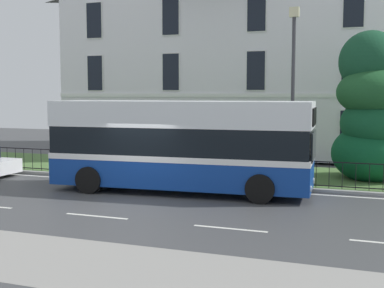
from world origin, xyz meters
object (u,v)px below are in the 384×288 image
Objects in this scene: georgian_townhouse at (235,48)px; single_decker_bus at (181,144)px; evergreen_tree at (374,115)px; street_lamp_post at (293,83)px.

single_decker_bus is (1.66, -13.08, -4.49)m from georgian_townhouse.
georgian_townhouse reaches higher than evergreen_tree.
evergreen_tree is at bearing -46.40° from georgian_townhouse.
street_lamp_post is (-2.92, -1.93, 1.23)m from evergreen_tree.
street_lamp_post is at bearing -63.63° from georgian_townhouse.
street_lamp_post is (5.17, -10.42, -2.28)m from georgian_townhouse.
georgian_townhouse is at bearing 93.30° from single_decker_bus.
street_lamp_post is at bearing 33.14° from single_decker_bus.
georgian_townhouse is 2.87× the size of street_lamp_post.
georgian_townhouse is 13.92m from single_decker_bus.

